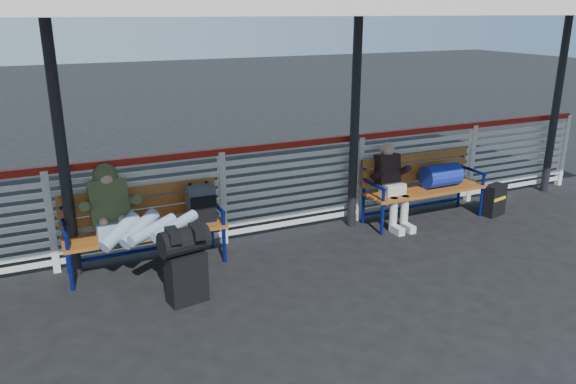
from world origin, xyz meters
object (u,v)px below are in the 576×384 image
bench_left (161,216)px  traveler_man (136,222)px  suitcase_side (494,200)px  luggage_stack (186,262)px  companion_person (392,184)px  bench_right (430,179)px

bench_left → traveler_man: (-0.34, -0.36, 0.11)m
suitcase_side → luggage_stack: bearing=174.3°
luggage_stack → companion_person: size_ratio=0.70×
bench_right → suitcase_side: size_ratio=3.93×
suitcase_side → bench_left: bearing=162.0°
companion_person → traveler_man: bearing=-175.6°
bench_left → traveler_man: traveler_man is taller
luggage_stack → traveler_man: size_ratio=0.51×
bench_left → bench_right: size_ratio=1.00×
bench_left → companion_person: 3.13m
companion_person → suitcase_side: bearing=-10.5°
bench_right → suitcase_side: bearing=-18.3°
suitcase_side → traveler_man: bearing=166.4°
luggage_stack → bench_left: bench_left is taller
bench_left → suitcase_side: size_ratio=3.93×
traveler_man → suitcase_side: (5.06, -0.03, -0.47)m
bench_right → traveler_man: bearing=-176.2°
bench_left → luggage_stack: bearing=-89.4°
bench_left → suitcase_side: (4.73, -0.40, -0.36)m
bench_left → traveler_man: bearing=-132.9°
suitcase_side → bench_right: bearing=148.4°
bench_right → luggage_stack: bearing=-166.1°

